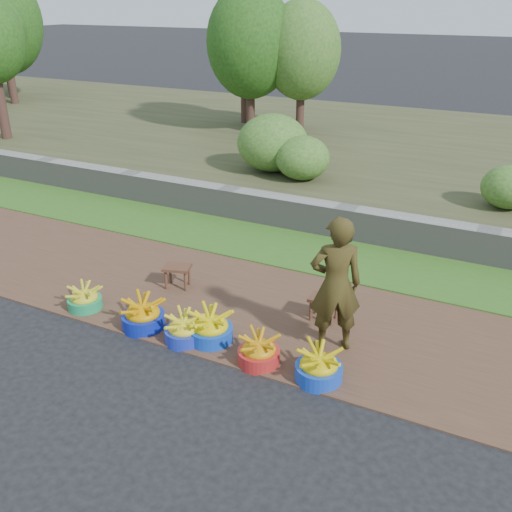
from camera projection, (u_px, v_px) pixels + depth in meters
The scene contains 15 objects.
ground_plane at pixel (225, 366), 6.30m from camera, with size 120.00×120.00×0.00m, color black.
dirt_shoulder at pixel (273, 314), 7.31m from camera, with size 80.00×2.50×0.02m, color brown.
grass_verge at pixel (327, 255), 8.93m from camera, with size 80.00×1.50×0.04m, color #376B20.
retaining_wall at pixel (346, 222), 9.51m from camera, with size 80.00×0.35×0.55m, color gray.
earth_bank at pixel (412, 156), 13.50m from camera, with size 80.00×10.00×0.50m, color #434628.
vegetation at pixel (399, 59), 11.82m from camera, with size 35.34×7.27×4.13m.
basin_a at pixel (85, 299), 7.38m from camera, with size 0.44×0.44×0.33m.
basin_b at pixel (143, 315), 6.95m from camera, with size 0.53×0.53×0.39m.
basin_c at pixel (184, 330), 6.69m from camera, with size 0.47×0.47×0.35m.
basin_d at pixel (210, 328), 6.68m from camera, with size 0.53×0.53×0.39m.
basin_e at pixel (259, 351), 6.28m from camera, with size 0.47×0.47×0.35m.
basin_f at pixel (319, 367), 6.00m from camera, with size 0.51×0.51×0.38m.
stool_left at pixel (177, 270), 7.86m from camera, with size 0.43×0.37×0.32m.
stool_right at pixel (324, 302), 7.06m from camera, with size 0.36×0.28×0.31m.
vendor_woman at pixel (336, 285), 6.29m from camera, with size 0.59×0.38×1.60m, color black.
Camera 1 is at (2.65, -4.51, 3.74)m, focal length 40.00 mm.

